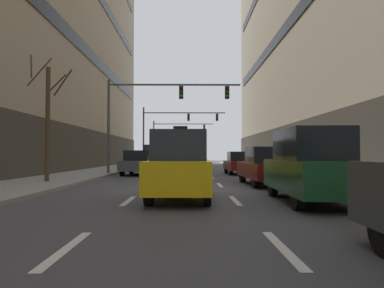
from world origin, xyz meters
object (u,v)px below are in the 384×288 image
Objects in this scene: traffic_signal_1 at (172,124)px; traffic_signal_0 at (155,105)px; car_parked_1 at (311,166)px; pedestrian_0 at (336,164)px; car_parked_3 at (239,163)px; taxi_driving_4 at (188,159)px; taxi_driving_1 at (180,166)px; street_tree_0 at (47,117)px; taxi_driving_0 at (187,157)px; traffic_signal_2 at (172,133)px; car_driving_2 at (139,163)px; car_parked_2 at (267,166)px; taxi_driving_3 at (153,157)px.

traffic_signal_0 is at bearing -90.70° from traffic_signal_1.
car_parked_1 is 3.25m from pedestrian_0.
car_parked_3 is at bearing 8.91° from traffic_signal_0.
taxi_driving_4 is 0.50× the size of traffic_signal_0.
traffic_signal_1 is at bearing 95.94° from taxi_driving_4.
taxi_driving_4 reaches higher than taxi_driving_1.
taxi_driving_4 is 8.42m from street_tree_0.
car_parked_3 is 0.43× the size of traffic_signal_1.
traffic_signal_1 is at bearing 89.30° from traffic_signal_0.
traffic_signal_2 is (-2.35, 16.22, 3.45)m from taxi_driving_0.
car_parked_1 is (6.86, -12.83, 0.24)m from car_driving_2.
car_driving_2 reaches higher than car_parked_3.
taxi_driving_0 is at bearing 90.57° from taxi_driving_4.
taxi_driving_1 is 12.49m from car_driving_2.
traffic_signal_1 is (-5.51, 29.63, 3.87)m from car_parked_1.
taxi_driving_4 reaches higher than car_parked_1.
pedestrian_0 is (7.94, -38.32, -3.52)m from traffic_signal_2.
taxi_driving_0 is 0.46× the size of traffic_signal_1.
pedestrian_0 is (1.90, 2.64, -0.03)m from car_parked_1.
car_driving_2 is 0.45× the size of traffic_signal_1.
car_driving_2 is 1.00× the size of taxi_driving_4.
car_parked_2 is 0.52× the size of traffic_signal_0.
street_tree_0 is at bearing 177.30° from car_parked_2.
traffic_signal_0 reaches higher than street_tree_0.
taxi_driving_3 is 19.64m from traffic_signal_2.
traffic_signal_0 is (-5.72, 7.20, 3.84)m from car_parked_2.
taxi_driving_3 is at bearing 106.80° from taxi_driving_4.
traffic_signal_1 is 1.07× the size of traffic_signal_2.
car_parked_3 is 0.47× the size of traffic_signal_0.
traffic_signal_0 reaches higher than taxi_driving_0.
taxi_driving_0 is at bearing -81.77° from traffic_signal_2.
car_parked_3 is at bearing 5.49° from car_driving_2.
taxi_driving_4 is 4.43m from car_parked_3.
taxi_driving_0 reaches higher than taxi_driving_4.
taxi_driving_1 is 3.82m from car_parked_1.
taxi_driving_4 is 1.01× the size of car_parked_1.
taxi_driving_1 is at bearing -81.67° from taxi_driving_3.
taxi_driving_3 is at bearing -135.12° from taxi_driving_0.
car_driving_2 is 17.35m from traffic_signal_1.
car_parked_3 is 11.03m from pedestrian_0.
car_parked_2 is at bearing -51.54° from traffic_signal_0.
car_parked_1 is at bearing -11.15° from taxi_driving_1.
taxi_driving_0 is 19.69m from car_parked_2.
traffic_signal_1 is 28.27m from pedestrian_0.
taxi_driving_4 reaches higher than car_driving_2.
taxi_driving_3 is at bearing 98.33° from taxi_driving_1.
traffic_signal_0 is 8.14m from street_tree_0.
car_parked_3 is at bearing 90.00° from car_parked_1.
taxi_driving_1 is (-0.05, -23.99, -0.05)m from taxi_driving_0.
traffic_signal_1 is (-1.81, 4.90, 3.83)m from taxi_driving_0.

